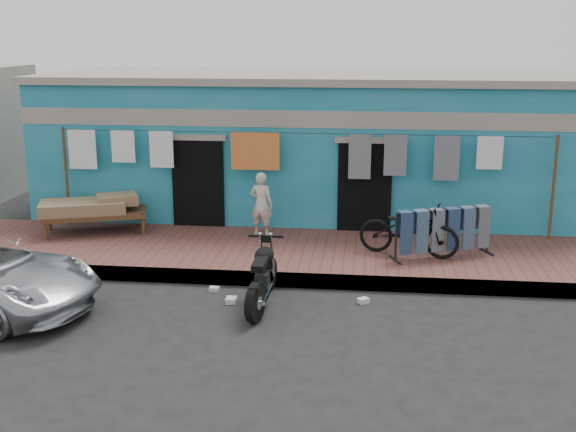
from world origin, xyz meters
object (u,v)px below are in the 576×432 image
object	(u,v)px
bicycle	(409,224)
charpoy	(95,215)
motorcycle	(262,275)
seated_person	(261,204)
jeans_rack	(443,232)

from	to	relation	value
bicycle	charpoy	xyz separation A→B (m)	(-6.34, 0.85, -0.23)
bicycle	motorcycle	xyz separation A→B (m)	(-2.40, -2.24, -0.32)
motorcycle	seated_person	bearing A→B (deg)	98.93
bicycle	motorcycle	size ratio (longest dim) A/B	1.13
charpoy	motorcycle	bearing A→B (deg)	-38.12
motorcycle	charpoy	xyz separation A→B (m)	(-3.94, 3.09, 0.09)
seated_person	bicycle	world-z (taller)	seated_person
motorcycle	charpoy	size ratio (longest dim) A/B	0.69
bicycle	motorcycle	world-z (taller)	bicycle
seated_person	motorcycle	distance (m)	3.31
seated_person	charpoy	xyz separation A→B (m)	(-3.44, -0.16, -0.29)
charpoy	jeans_rack	distance (m)	7.02
seated_person	motorcycle	world-z (taller)	seated_person
bicycle	charpoy	bearing A→B (deg)	96.97
seated_person	motorcycle	xyz separation A→B (m)	(0.50, -3.25, -0.38)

